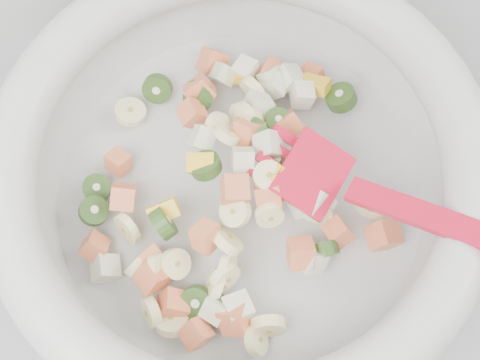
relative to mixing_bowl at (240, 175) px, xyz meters
name	(u,v)px	position (x,y,z in m)	size (l,w,h in m)	color
mixing_bowl	(240,175)	(0.00, 0.00, 0.00)	(0.41, 0.39, 0.14)	silver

